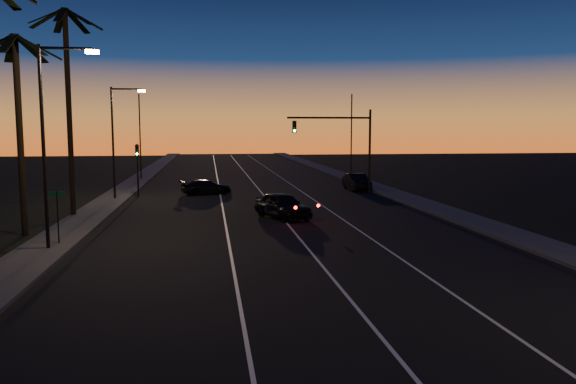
{
  "coord_description": "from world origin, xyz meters",
  "views": [
    {
      "loc": [
        -3.88,
        -5.69,
        5.43
      ],
      "look_at": [
        -0.19,
        20.39,
        2.44
      ],
      "focal_mm": 35.0,
      "sensor_mm": 36.0,
      "label": 1
    }
  ],
  "objects": [
    {
      "name": "road",
      "position": [
        0.0,
        30.0,
        0.01
      ],
      "size": [
        20.0,
        170.0,
        0.01
      ],
      "primitive_type": "cube",
      "color": "black",
      "rests_on": "ground"
    },
    {
      "name": "sidewalk_left",
      "position": [
        -11.2,
        30.0,
        0.08
      ],
      "size": [
        2.4,
        170.0,
        0.16
      ],
      "primitive_type": "cube",
      "color": "#343431",
      "rests_on": "ground"
    },
    {
      "name": "sidewalk_right",
      "position": [
        11.2,
        30.0,
        0.08
      ],
      "size": [
        2.4,
        170.0,
        0.16
      ],
      "primitive_type": "cube",
      "color": "#343431",
      "rests_on": "ground"
    },
    {
      "name": "lane_stripe_left",
      "position": [
        -3.0,
        30.0,
        0.02
      ],
      "size": [
        0.12,
        160.0,
        0.01
      ],
      "primitive_type": "cube",
      "color": "silver",
      "rests_on": "road"
    },
    {
      "name": "lane_stripe_mid",
      "position": [
        0.5,
        30.0,
        0.02
      ],
      "size": [
        0.12,
        160.0,
        0.01
      ],
      "primitive_type": "cube",
      "color": "silver",
      "rests_on": "road"
    },
    {
      "name": "lane_stripe_right",
      "position": [
        4.0,
        30.0,
        0.02
      ],
      "size": [
        0.12,
        160.0,
        0.01
      ],
      "primitive_type": "cube",
      "color": "silver",
      "rests_on": "road"
    },
    {
      "name": "palm_mid",
      "position": [
        -13.2,
        24.0,
        6.25
      ],
      "size": [
        4.25,
        4.16,
        10.03
      ],
      "color": "black",
      "rests_on": "ground"
    },
    {
      "name": "palm_far",
      "position": [
        -12.2,
        30.0,
        7.61
      ],
      "size": [
        4.25,
        4.16,
        12.53
      ],
      "color": "black",
      "rests_on": "ground"
    },
    {
      "name": "streetlight_left_near",
      "position": [
        -10.7,
        20.0,
        5.32
      ],
      "size": [
        2.55,
        0.26,
        9.0
      ],
      "color": "black",
      "rests_on": "ground"
    },
    {
      "name": "streetlight_left_far",
      "position": [
        -10.69,
        38.0,
        5.06
      ],
      "size": [
        2.55,
        0.26,
        8.5
      ],
      "color": "black",
      "rests_on": "ground"
    },
    {
      "name": "street_sign",
      "position": [
        -10.8,
        21.0,
        1.66
      ],
      "size": [
        0.7,
        0.06,
        2.6
      ],
      "color": "black",
      "rests_on": "ground"
    },
    {
      "name": "signal_mast",
      "position": [
        7.14,
        39.99,
        4.78
      ],
      "size": [
        7.1,
        0.41,
        7.0
      ],
      "color": "black",
      "rests_on": "ground"
    },
    {
      "name": "signal_post",
      "position": [
        -9.5,
        39.98,
        2.89
      ],
      "size": [
        0.28,
        0.37,
        4.2
      ],
      "color": "black",
      "rests_on": "ground"
    },
    {
      "name": "far_pole_left",
      "position": [
        -11.0,
        55.0,
        4.5
      ],
      "size": [
        0.14,
        0.14,
        9.0
      ],
      "primitive_type": "cylinder",
      "color": "black",
      "rests_on": "ground"
    },
    {
      "name": "far_pole_right",
      "position": [
        11.0,
        52.0,
        4.5
      ],
      "size": [
        0.14,
        0.14,
        9.0
      ],
      "primitive_type": "cylinder",
      "color": "black",
      "rests_on": "ground"
    },
    {
      "name": "lead_car",
      "position": [
        0.5,
        27.71,
        0.79
      ],
      "size": [
        3.62,
        5.32,
        1.55
      ],
      "color": "black",
      "rests_on": "road"
    },
    {
      "name": "right_car",
      "position": [
        9.0,
        42.18,
        0.74
      ],
      "size": [
        1.67,
        4.44,
        1.45
      ],
      "color": "black",
      "rests_on": "road"
    },
    {
      "name": "cross_car",
      "position": [
        -4.13,
        40.75,
        0.62
      ],
      "size": [
        4.52,
        2.94,
        1.22
      ],
      "color": "black",
      "rests_on": "road"
    }
  ]
}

